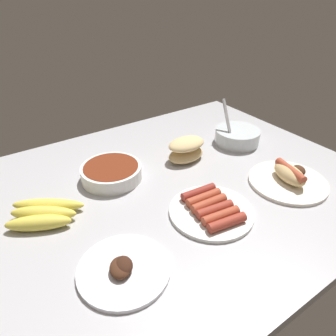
{
  "coord_description": "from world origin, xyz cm",
  "views": [
    {
      "loc": [
        38.99,
        59.19,
        51.33
      ],
      "look_at": [
        -3.95,
        -4.14,
        3.0
      ],
      "focal_mm": 32.76,
      "sensor_mm": 36.0,
      "label": 1
    }
  ],
  "objects_px": {
    "bowl_coleslaw": "(237,135)",
    "banana_bunch": "(43,214)",
    "bread_stack": "(186,149)",
    "plate_grilled_meat": "(124,269)",
    "plate_sausages": "(211,209)",
    "bowl_chili": "(111,172)",
    "plate_hotdog_assembled": "(289,178)"
  },
  "relations": [
    {
      "from": "plate_sausages",
      "to": "bread_stack",
      "type": "bearing_deg",
      "value": -113.43
    },
    {
      "from": "bowl_chili",
      "to": "plate_sausages",
      "type": "relative_size",
      "value": 0.83
    },
    {
      "from": "bowl_chili",
      "to": "bowl_coleslaw",
      "type": "bearing_deg",
      "value": 175.13
    },
    {
      "from": "bowl_coleslaw",
      "to": "bowl_chili",
      "type": "height_order",
      "value": "bowl_coleslaw"
    },
    {
      "from": "bowl_chili",
      "to": "plate_hotdog_assembled",
      "type": "distance_m",
      "value": 0.52
    },
    {
      "from": "plate_grilled_meat",
      "to": "plate_sausages",
      "type": "bearing_deg",
      "value": -171.83
    },
    {
      "from": "banana_bunch",
      "to": "plate_hotdog_assembled",
      "type": "xyz_separation_m",
      "value": [
        -0.63,
        0.24,
        -0.0
      ]
    },
    {
      "from": "plate_hotdog_assembled",
      "to": "plate_grilled_meat",
      "type": "relative_size",
      "value": 1.16
    },
    {
      "from": "plate_hotdog_assembled",
      "to": "bread_stack",
      "type": "relative_size",
      "value": 1.65
    },
    {
      "from": "bowl_chili",
      "to": "plate_grilled_meat",
      "type": "relative_size",
      "value": 0.93
    },
    {
      "from": "bowl_coleslaw",
      "to": "plate_hotdog_assembled",
      "type": "relative_size",
      "value": 0.71
    },
    {
      "from": "plate_sausages",
      "to": "plate_hotdog_assembled",
      "type": "bearing_deg",
      "value": 175.07
    },
    {
      "from": "bowl_chili",
      "to": "bread_stack",
      "type": "distance_m",
      "value": 0.25
    },
    {
      "from": "plate_sausages",
      "to": "plate_grilled_meat",
      "type": "distance_m",
      "value": 0.27
    },
    {
      "from": "bowl_chili",
      "to": "plate_hotdog_assembled",
      "type": "height_order",
      "value": "plate_hotdog_assembled"
    },
    {
      "from": "plate_sausages",
      "to": "plate_grilled_meat",
      "type": "xyz_separation_m",
      "value": [
        0.27,
        0.04,
        -0.0
      ]
    },
    {
      "from": "plate_hotdog_assembled",
      "to": "plate_grilled_meat",
      "type": "height_order",
      "value": "plate_hotdog_assembled"
    },
    {
      "from": "banana_bunch",
      "to": "plate_sausages",
      "type": "height_order",
      "value": "banana_bunch"
    },
    {
      "from": "plate_sausages",
      "to": "banana_bunch",
      "type": "bearing_deg",
      "value": -30.97
    },
    {
      "from": "bowl_coleslaw",
      "to": "bread_stack",
      "type": "bearing_deg",
      "value": -2.25
    },
    {
      "from": "bread_stack",
      "to": "plate_grilled_meat",
      "type": "height_order",
      "value": "bread_stack"
    },
    {
      "from": "banana_bunch",
      "to": "bowl_chili",
      "type": "height_order",
      "value": "bowl_chili"
    },
    {
      "from": "banana_bunch",
      "to": "bowl_chili",
      "type": "distance_m",
      "value": 0.23
    },
    {
      "from": "banana_bunch",
      "to": "plate_grilled_meat",
      "type": "height_order",
      "value": "banana_bunch"
    },
    {
      "from": "banana_bunch",
      "to": "bread_stack",
      "type": "distance_m",
      "value": 0.47
    },
    {
      "from": "bowl_coleslaw",
      "to": "banana_bunch",
      "type": "height_order",
      "value": "bowl_coleslaw"
    },
    {
      "from": "bowl_coleslaw",
      "to": "bowl_chili",
      "type": "xyz_separation_m",
      "value": [
        0.47,
        -0.04,
        -0.0
      ]
    },
    {
      "from": "plate_hotdog_assembled",
      "to": "bowl_coleslaw",
      "type": "bearing_deg",
      "value": -102.21
    },
    {
      "from": "bowl_coleslaw",
      "to": "plate_grilled_meat",
      "type": "height_order",
      "value": "bowl_coleslaw"
    },
    {
      "from": "banana_bunch",
      "to": "plate_sausages",
      "type": "relative_size",
      "value": 0.94
    },
    {
      "from": "plate_sausages",
      "to": "plate_grilled_meat",
      "type": "bearing_deg",
      "value": 8.17
    },
    {
      "from": "bowl_coleslaw",
      "to": "plate_grilled_meat",
      "type": "distance_m",
      "value": 0.66
    }
  ]
}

